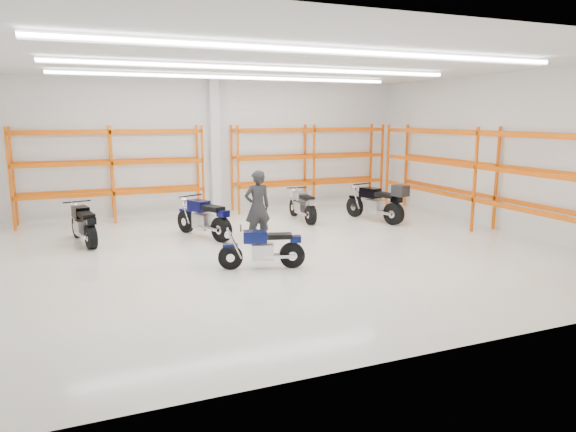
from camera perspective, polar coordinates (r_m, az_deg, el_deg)
name	(u,v)px	position (r m, az deg, el deg)	size (l,w,h in m)	color
ground	(275,252)	(12.66, -1.45, -3.98)	(14.00, 14.00, 0.00)	silver
room_shell	(274,116)	(12.26, -1.57, 11.04)	(14.02, 12.02, 4.51)	white
motorcycle_main	(266,249)	(11.19, -2.51, -3.68)	(1.86, 0.81, 0.93)	black
motorcycle_back_a	(84,225)	(14.35, -21.75, -0.96)	(0.79, 2.12, 1.05)	black
motorcycle_back_b	(205,219)	(14.19, -9.21, -0.32)	(1.12, 2.14, 1.12)	black
motorcycle_back_c	(303,206)	(16.34, 1.68, 1.11)	(0.68, 2.06, 1.01)	black
motorcycle_back_d	(379,203)	(16.41, 10.05, 1.43)	(1.07, 2.40, 1.25)	black
standing_man	(257,207)	(13.33, -3.42, 0.99)	(0.70, 0.46, 1.92)	black
structural_column	(215,147)	(17.83, -8.14, 7.58)	(0.32, 0.32, 4.50)	white
pallet_racking_back_left	(111,165)	(17.02, -19.03, 5.37)	(5.67, 0.87, 3.00)	#F14700
pallet_racking_back_right	(310,159)	(18.66, 2.41, 6.39)	(5.67, 0.87, 3.00)	#F14700
pallet_racking_side	(487,168)	(15.79, 21.20, 4.95)	(0.87, 9.07, 3.00)	#F14700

